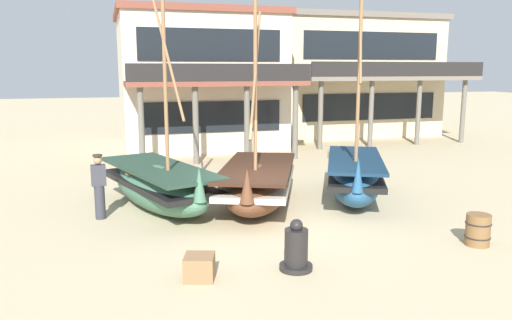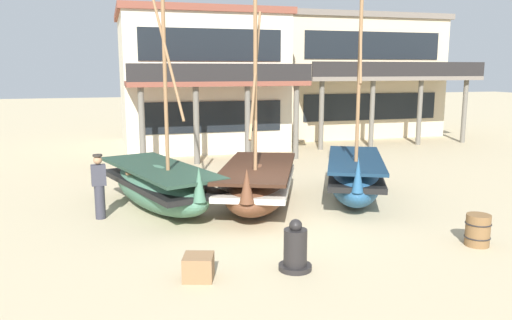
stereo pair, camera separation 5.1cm
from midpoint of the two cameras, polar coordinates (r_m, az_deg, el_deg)
The scene contains 10 objects.
ground_plane at distance 12.99m, azimuth 1.37°, elevation -6.85°, with size 120.00×120.00×0.00m, color tan.
fishing_boat_near_left at distance 14.05m, azimuth 0.30°, elevation -2.75°, with size 3.51×5.00×5.56m.
fishing_boat_centre_large at distance 14.08m, azimuth -10.75°, elevation -2.83°, with size 3.08×5.11×6.42m.
fishing_boat_far_right at distance 15.11m, azimuth 11.20°, elevation -1.82°, with size 3.32×4.77×6.41m.
fisherman_by_hull at distance 13.54m, azimuth -17.20°, elevation -2.95°, with size 0.38×0.26×1.68m.
capstan_winch at distance 9.85m, azimuth 4.62°, elevation -10.07°, with size 0.64×0.64×1.01m.
wooden_barrel at distance 12.14m, azimuth 23.89°, elevation -7.25°, with size 0.56×0.56×0.70m.
cargo_crate at distance 9.54m, azimuth -6.37°, elevation -11.95°, with size 0.54×0.54×0.45m, color olive.
harbor_building_main at distance 25.57m, azimuth -6.35°, elevation 9.00°, with size 7.80×8.88×6.56m.
harbor_building_annex at distance 31.27m, azimuth 9.97°, elevation 9.37°, with size 9.81×10.07×6.82m.
Camera 2 is at (-3.79, -11.82, 3.82)m, focal length 35.39 mm.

